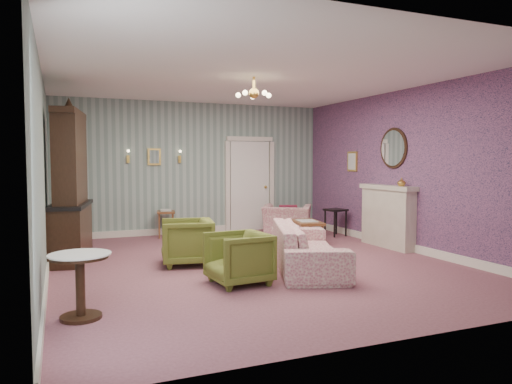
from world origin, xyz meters
name	(u,v)px	position (x,y,z in m)	size (l,w,h in m)	color
floor	(254,264)	(0.00, 0.00, 0.00)	(7.00, 7.00, 0.00)	#8D5260
ceiling	(254,77)	(0.00, 0.00, 2.90)	(7.00, 7.00, 0.00)	white
wall_back	(195,168)	(0.00, 3.50, 1.45)	(6.00, 6.00, 0.00)	slate
wall_front	(403,180)	(0.00, -3.50, 1.45)	(6.00, 6.00, 0.00)	slate
wall_left	(43,173)	(-3.00, 0.00, 1.45)	(7.00, 7.00, 0.00)	slate
wall_right	(409,170)	(3.00, 0.00, 1.45)	(7.00, 7.00, 0.00)	slate
wall_right_floral	(408,170)	(2.98, 0.00, 1.45)	(7.00, 7.00, 0.00)	#B45A88
door	(250,184)	(1.30, 3.46, 1.08)	(1.12, 0.12, 2.16)	white
olive_chair_a	(239,256)	(-0.66, -1.08, 0.38)	(0.73, 0.68, 0.75)	#616724
olive_chair_b	(240,252)	(-0.50, -0.72, 0.34)	(0.66, 0.62, 0.68)	#616724
olive_chair_c	(187,240)	(-0.99, 0.32, 0.39)	(0.77, 0.72, 0.79)	#616724
sofa_chintz	(307,239)	(0.61, -0.62, 0.45)	(2.29, 0.67, 0.90)	#9F405B
wingback_chair	(287,215)	(1.75, 2.41, 0.44)	(1.00, 0.65, 0.88)	#9F405B
dresser	(70,182)	(-2.65, 1.35, 1.28)	(0.53, 1.54, 2.56)	black
fireplace	(388,216)	(2.86, 0.40, 0.58)	(0.30, 1.40, 1.16)	beige
mantel_vase	(402,182)	(2.84, 0.00, 1.23)	(0.15, 0.15, 0.15)	gold
oval_mirror	(393,148)	(2.96, 0.40, 1.85)	(0.04, 0.76, 0.84)	white
framed_print	(352,161)	(2.97, 1.75, 1.60)	(0.04, 0.34, 0.42)	gold
coffee_table	(307,232)	(1.66, 1.33, 0.22)	(0.48, 0.87, 0.44)	brown
side_table_black	(335,223)	(2.65, 1.88, 0.29)	(0.39, 0.39, 0.59)	black
pedestal_table	(80,286)	(-2.63, -1.77, 0.34)	(0.62, 0.62, 0.68)	black
nesting_table	(166,223)	(-0.73, 3.15, 0.30)	(0.36, 0.46, 0.60)	brown
gilt_mirror_back	(154,157)	(-0.90, 3.46, 1.70)	(0.28, 0.06, 0.36)	gold
sconce_left	(128,157)	(-1.45, 3.44, 1.70)	(0.16, 0.12, 0.30)	gold
sconce_right	(180,157)	(-0.35, 3.44, 1.70)	(0.16, 0.12, 0.30)	gold
chandelier	(254,95)	(0.00, 0.00, 2.63)	(0.56, 0.56, 0.36)	gold
burgundy_cushion	(288,214)	(1.70, 2.26, 0.48)	(0.38, 0.10, 0.38)	maroon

